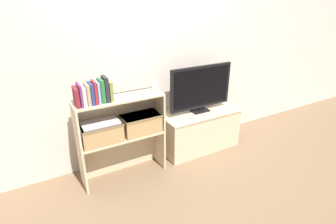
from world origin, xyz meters
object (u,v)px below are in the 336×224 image
at_px(tv, 201,88).
at_px(book_ivory, 83,96).
at_px(book_skyblue, 97,92).
at_px(book_olive, 110,91).
at_px(book_maroon, 76,97).
at_px(book_plum, 80,95).
at_px(tv_stand, 199,129).
at_px(storage_basket_left, 101,132).
at_px(book_navy, 91,94).
at_px(baby_monitor, 154,86).
at_px(book_forest, 101,91).
at_px(book_tan, 87,94).
at_px(book_charcoal, 106,89).
at_px(storage_basket_right, 141,123).
at_px(laptop, 100,123).
at_px(book_crimson, 94,92).

distance_m(tv, book_ivory, 1.41).
distance_m(book_skyblue, book_olive, 0.11).
bearing_deg(book_maroon, book_plum, 0.00).
distance_m(tv_stand, book_skyblue, 1.48).
height_order(tv_stand, tv, tv).
bearing_deg(storage_basket_left, book_navy, -164.15).
relative_size(book_navy, baby_monitor, 1.42).
bearing_deg(book_maroon, book_forest, 0.00).
distance_m(book_plum, book_tan, 0.07).
xyz_separation_m(book_charcoal, book_olive, (0.04, 0.00, -0.03)).
height_order(book_olive, storage_basket_left, book_olive).
xyz_separation_m(storage_basket_right, laptop, (-0.43, 0.00, 0.10)).
relative_size(book_navy, book_olive, 1.05).
relative_size(book_skyblue, baby_monitor, 1.49).
relative_size(book_crimson, book_forest, 0.97).
xyz_separation_m(book_maroon, storage_basket_left, (0.19, 0.02, -0.41)).
bearing_deg(book_plum, book_olive, 0.00).
height_order(tv, book_forest, book_forest).
relative_size(tv_stand, book_ivory, 5.67).
bearing_deg(baby_monitor, laptop, -178.57).
bearing_deg(book_forest, book_navy, 180.00).
height_order(book_plum, laptop, book_plum).
relative_size(tv, book_ivory, 4.74).
bearing_deg(book_plum, book_ivory, -0.00).
relative_size(book_ivory, book_navy, 0.91).
xyz_separation_m(baby_monitor, storage_basket_right, (-0.17, -0.01, -0.37)).
xyz_separation_m(tv, book_ivory, (-1.39, -0.12, 0.18)).
bearing_deg(tv, book_charcoal, -174.39).
distance_m(book_plum, storage_basket_left, 0.45).
distance_m(book_charcoal, book_olive, 0.04).
height_order(tv, book_skyblue, book_skyblue).
distance_m(book_navy, book_skyblue, 0.06).
xyz_separation_m(book_crimson, laptop, (0.02, 0.02, -0.32)).
bearing_deg(book_ivory, baby_monitor, 2.41).
relative_size(baby_monitor, storage_basket_left, 0.34).
bearing_deg(book_navy, book_forest, 0.00).
relative_size(tv_stand, storage_basket_left, 2.49).
bearing_deg(book_forest, book_skyblue, 180.00).
distance_m(book_maroon, storage_basket_right, 0.74).
height_order(book_plum, baby_monitor, book_plum).
relative_size(book_olive, storage_basket_left, 0.46).
distance_m(tv_stand, book_ivory, 1.58).
xyz_separation_m(book_crimson, baby_monitor, (0.62, 0.03, -0.05)).
bearing_deg(baby_monitor, book_tan, -177.47).
relative_size(book_skyblue, storage_basket_left, 0.51).
height_order(book_maroon, book_ivory, book_ivory).
height_order(book_crimson, storage_basket_left, book_crimson).
relative_size(book_plum, book_crimson, 0.97).
height_order(book_crimson, book_olive, book_crimson).
bearing_deg(book_plum, baby_monitor, 2.31).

